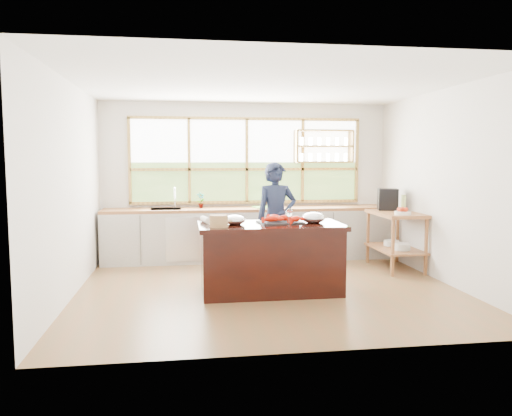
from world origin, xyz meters
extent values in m
plane|color=brown|center=(0.00, 0.00, 0.00)|extent=(5.00, 5.00, 0.00)
cube|color=silver|center=(0.00, 2.25, 1.35)|extent=(5.00, 0.02, 2.70)
cube|color=silver|center=(0.00, -2.25, 1.35)|extent=(5.00, 0.02, 2.70)
cube|color=silver|center=(-2.50, 0.00, 1.35)|extent=(0.02, 4.50, 2.70)
cube|color=silver|center=(2.50, 0.00, 1.35)|extent=(0.02, 4.50, 2.70)
cube|color=white|center=(0.00, 0.00, 2.70)|extent=(5.00, 4.50, 0.02)
cube|color=#BA9446|center=(0.00, 2.22, 1.70)|extent=(4.05, 0.06, 1.50)
cube|color=white|center=(0.00, 2.24, 2.05)|extent=(3.98, 0.01, 0.75)
cube|color=#31521E|center=(0.00, 2.24, 1.32)|extent=(3.98, 0.01, 0.70)
cube|color=#BA9446|center=(1.35, 2.11, 2.23)|extent=(1.00, 0.28, 0.03)
cube|color=#BA9446|center=(1.35, 2.11, 1.95)|extent=(1.00, 0.28, 0.03)
cube|color=#BA9446|center=(1.35, 2.11, 1.67)|extent=(1.00, 0.28, 0.03)
cube|color=#BA9446|center=(0.85, 2.11, 1.95)|extent=(0.03, 0.28, 0.55)
cube|color=#BA9446|center=(1.85, 2.11, 1.95)|extent=(0.03, 0.28, 0.55)
cube|color=beige|center=(0.00, 1.94, 0.42)|extent=(4.90, 0.62, 0.85)
cube|color=silver|center=(-1.10, 1.62, 0.43)|extent=(0.60, 0.01, 0.72)
cube|color=#965F30|center=(0.00, 1.94, 0.88)|extent=(4.90, 0.62, 0.05)
cube|color=silver|center=(-1.40, 1.94, 0.82)|extent=(0.50, 0.42, 0.16)
cube|color=#965F30|center=(2.45, 0.40, 0.45)|extent=(0.04, 0.04, 0.90)
cube|color=#965F30|center=(2.45, 1.40, 0.45)|extent=(0.04, 0.04, 0.90)
cube|color=#965F30|center=(1.93, 0.40, 0.45)|extent=(0.04, 0.04, 0.90)
cube|color=#965F30|center=(1.93, 1.40, 0.45)|extent=(0.04, 0.04, 0.90)
cube|color=#965F30|center=(2.19, 0.90, 0.32)|extent=(0.62, 1.10, 0.03)
cube|color=#965F30|center=(2.19, 0.90, 0.88)|extent=(0.62, 1.10, 0.05)
cylinder|color=silver|center=(2.19, 0.65, 0.39)|extent=(0.24, 0.24, 0.11)
cylinder|color=silver|center=(2.19, 1.05, 0.38)|extent=(0.24, 0.24, 0.09)
cube|color=black|center=(0.00, -0.20, 0.42)|extent=(1.77, 0.82, 0.84)
cube|color=black|center=(0.00, -0.20, 0.87)|extent=(1.85, 0.90, 0.06)
imported|color=#171F37|center=(0.25, 0.74, 0.84)|extent=(0.65, 0.47, 1.68)
imported|color=slate|center=(-0.82, 2.00, 1.03)|extent=(0.17, 0.14, 0.27)
cube|color=#5AB136|center=(0.28, 1.94, 0.91)|extent=(0.45, 0.37, 0.01)
cube|color=black|center=(2.19, 1.24, 1.07)|extent=(0.39, 0.40, 0.35)
cylinder|color=#97AF5D|center=(2.24, 0.76, 1.04)|extent=(0.08, 0.08, 0.28)
cylinder|color=silver|center=(2.14, 0.56, 0.93)|extent=(0.24, 0.24, 0.05)
sphere|color=red|center=(2.19, 0.56, 0.97)|extent=(0.07, 0.07, 0.07)
sphere|color=red|center=(2.16, 0.60, 0.97)|extent=(0.07, 0.07, 0.07)
sphere|color=red|center=(2.10, 0.58, 0.97)|extent=(0.07, 0.07, 0.07)
sphere|color=red|center=(2.10, 0.53, 0.97)|extent=(0.07, 0.07, 0.07)
sphere|color=red|center=(2.16, 0.51, 0.97)|extent=(0.07, 0.07, 0.07)
cube|color=black|center=(0.14, -0.14, 0.91)|extent=(0.59, 0.46, 0.02)
ellipsoid|color=#C80801|center=(0.02, -0.19, 0.96)|extent=(0.23, 0.15, 0.08)
ellipsoid|color=#C80801|center=(0.22, -0.12, 0.96)|extent=(0.23, 0.14, 0.08)
ellipsoid|color=#C80801|center=(0.32, -0.24, 0.96)|extent=(0.21, 0.21, 0.08)
ellipsoid|color=#C80801|center=(0.09, -0.02, 0.96)|extent=(0.18, 0.23, 0.08)
ellipsoid|color=silver|center=(-0.47, -0.20, 0.96)|extent=(0.27, 0.27, 0.13)
ellipsoid|color=silver|center=(0.57, -0.18, 0.96)|extent=(0.30, 0.30, 0.15)
cylinder|color=white|center=(0.17, -0.50, 0.90)|extent=(0.06, 0.06, 0.01)
cylinder|color=white|center=(0.17, -0.50, 0.97)|extent=(0.01, 0.01, 0.13)
ellipsoid|color=white|center=(0.17, -0.50, 1.07)|extent=(0.08, 0.08, 0.10)
cylinder|color=#A57B4B|center=(-0.68, -0.40, 0.97)|extent=(0.23, 0.23, 0.15)
cylinder|color=white|center=(-0.83, 0.02, 0.94)|extent=(0.14, 0.31, 0.08)
camera|label=1|loc=(-1.11, -6.46, 1.73)|focal=35.00mm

